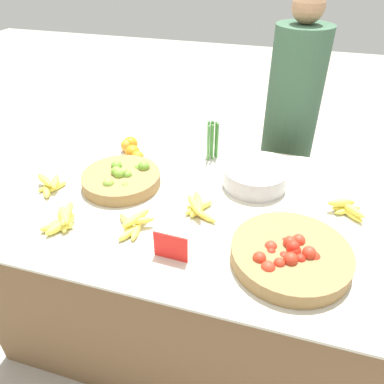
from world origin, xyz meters
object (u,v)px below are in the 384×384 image
Objects in this scene: metal_bowl at (255,177)px; vendor_person at (287,138)px; lime_bowl at (122,179)px; price_sign at (171,247)px; tomato_basket at (290,255)px.

metal_bowl is 0.68m from vendor_person.
lime_bowl is at bearing -163.72° from metal_bowl.
price_sign is at bearing -110.73° from metal_bowl.
price_sign is 1.27m from vendor_person.
lime_bowl is at bearing 136.42° from price_sign.
tomato_basket is at bearing -20.00° from lime_bowl.
vendor_person is at bearing 77.88° from price_sign.
tomato_basket is 1.45× the size of metal_bowl.
tomato_basket is 3.31× the size of price_sign.
metal_bowl is at bearing 16.28° from lime_bowl.
vendor_person is (0.11, 0.67, -0.11)m from metal_bowl.
lime_bowl is 0.61m from metal_bowl.
price_sign is (-0.41, -0.10, 0.02)m from tomato_basket.
metal_bowl is 0.19× the size of vendor_person.
price_sign is 0.08× the size of vendor_person.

